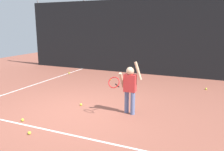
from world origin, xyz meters
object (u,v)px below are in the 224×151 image
(tennis_ball_2, at_px, (81,105))
(tennis_ball_6, at_px, (23,120))
(tennis_player, at_px, (129,86))
(tennis_ball_5, at_px, (206,89))
(tennis_ball_1, at_px, (29,133))
(tennis_ball_7, at_px, (69,73))
(tennis_ball_4, at_px, (130,88))
(tennis_ball_3, at_px, (110,79))

(tennis_ball_2, height_order, tennis_ball_6, same)
(tennis_player, height_order, tennis_ball_5, tennis_player)
(tennis_ball_2, relative_size, tennis_ball_6, 1.00)
(tennis_ball_5, bearing_deg, tennis_ball_6, -129.63)
(tennis_ball_1, distance_m, tennis_ball_6, 0.78)
(tennis_ball_5, bearing_deg, tennis_player, -118.40)
(tennis_ball_6, distance_m, tennis_ball_7, 5.40)
(tennis_ball_1, bearing_deg, tennis_ball_2, 87.87)
(tennis_ball_4, distance_m, tennis_ball_7, 3.68)
(tennis_ball_5, distance_m, tennis_ball_6, 6.02)
(tennis_player, distance_m, tennis_ball_6, 2.67)
(tennis_ball_1, height_order, tennis_ball_3, same)
(tennis_ball_6, xyz_separation_m, tennis_ball_7, (-2.05, 5.00, 0.00))
(tennis_player, relative_size, tennis_ball_7, 20.46)
(tennis_player, xyz_separation_m, tennis_ball_2, (-1.42, 0.02, -0.69))
(tennis_ball_3, xyz_separation_m, tennis_ball_5, (3.63, 0.04, 0.00))
(tennis_player, bearing_deg, tennis_ball_6, -146.74)
(tennis_ball_7, bearing_deg, tennis_ball_2, -51.93)
(tennis_ball_2, distance_m, tennis_ball_6, 1.64)
(tennis_ball_5, relative_size, tennis_ball_6, 1.00)
(tennis_ball_4, bearing_deg, tennis_ball_2, -107.23)
(tennis_ball_5, xyz_separation_m, tennis_ball_7, (-5.89, 0.36, 0.00))
(tennis_ball_4, height_order, tennis_ball_6, same)
(tennis_ball_1, xyz_separation_m, tennis_ball_3, (-0.42, 5.06, 0.00))
(tennis_ball_3, bearing_deg, tennis_ball_7, 170.11)
(tennis_ball_3, bearing_deg, tennis_ball_1, -85.24)
(tennis_player, height_order, tennis_ball_3, tennis_player)
(tennis_ball_3, distance_m, tennis_ball_4, 1.49)
(tennis_ball_5, bearing_deg, tennis_ball_3, -179.44)
(tennis_ball_2, bearing_deg, tennis_ball_6, -115.30)
(tennis_ball_1, bearing_deg, tennis_ball_5, 57.78)
(tennis_player, xyz_separation_m, tennis_ball_3, (-1.92, 3.14, -0.69))
(tennis_ball_7, bearing_deg, tennis_player, -40.23)
(tennis_ball_7, bearing_deg, tennis_ball_6, -67.66)
(tennis_ball_4, relative_size, tennis_ball_6, 1.00)
(tennis_ball_1, distance_m, tennis_ball_2, 1.94)
(tennis_ball_2, relative_size, tennis_ball_3, 1.00)
(tennis_ball_4, distance_m, tennis_ball_5, 2.64)
(tennis_ball_3, xyz_separation_m, tennis_ball_4, (1.17, -0.92, 0.00))
(tennis_ball_5, xyz_separation_m, tennis_ball_6, (-3.84, -4.64, 0.00))
(tennis_ball_1, relative_size, tennis_ball_4, 1.00)
(tennis_ball_2, relative_size, tennis_ball_5, 1.00)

